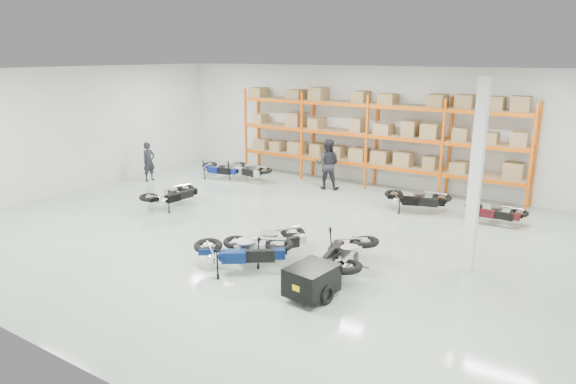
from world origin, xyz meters
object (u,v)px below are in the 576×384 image
Objects in this scene: moto_touring_right at (347,248)px; moto_back_b at (247,166)px; moto_black_far_left at (172,191)px; trailer at (312,280)px; moto_back_a at (221,166)px; moto_back_c at (417,195)px; person_back at (328,164)px; moto_blue_centre at (243,245)px; person_left at (149,162)px; moto_back_d at (495,208)px; moto_silver_left at (269,236)px.

moto_touring_right is 9.51m from moto_back_b.
moto_black_far_left is 7.90m from trailer.
moto_back_a is at bearing 135.69° from moto_touring_right.
moto_black_far_left is 0.99× the size of moto_back_c.
moto_back_c is (8.22, -0.03, 0.01)m from moto_back_a.
moto_back_a is at bearing -5.91° from person_back.
person_back is (-1.97, 7.66, 0.33)m from moto_blue_centre.
person_back is at bearing -64.27° from person_left.
moto_back_d is (2.37, 0.06, -0.08)m from moto_back_c.
person_left reaches higher than moto_back_a.
person_left reaches higher than moto_blue_centre.
moto_back_c is (-0.26, 5.53, -0.05)m from moto_touring_right.
person_left is (-12.79, -1.85, 0.30)m from moto_back_d.
moto_black_far_left is 1.01× the size of moto_back_a.
moto_back_a is 0.98× the size of moto_back_c.
moto_back_b is 7.19m from moto_back_c.
person_left is (-8.69, 4.02, 0.20)m from moto_silver_left.
moto_back_a is 0.94× the size of person_back.
moto_blue_centre is 8.87m from moto_back_b.
moto_black_far_left is at bearing -166.15° from moto_back_b.
moto_back_b is 1.01× the size of moto_back_c.
moto_blue_centre reaches higher than moto_back_b.
person_left reaches higher than moto_black_far_left.
moto_back_d is at bearing -95.42° from moto_silver_left.
moto_blue_centre reaches higher than moto_back_d.
person_left is (-2.20, -1.82, 0.23)m from moto_back_a.
moto_touring_right is at bearing 104.34° from person_back.
person_back is (-4.08, 8.09, 0.53)m from trailer.
moto_black_far_left is 10.16m from moto_back_d.
moto_back_a is 1.14× the size of moto_back_d.
trailer is 7.50m from moto_back_d.
moto_blue_centre is at bearing 112.78° from moto_silver_left.
person_left is at bearing 126.22° from moto_back_a.
moto_back_b reaches higher than moto_back_c.
moto_back_c is 1.17× the size of person_left.
moto_touring_right is 1.08× the size of moto_back_c.
moto_blue_centre is 1.30× the size of moto_back_d.
moto_touring_right is 1.26× the size of moto_back_d.
moto_touring_right is at bearing -142.63° from moto_silver_left.
moto_touring_right is at bearing -126.58° from moto_back_a.
moto_back_a is 8.22m from moto_back_c.
moto_blue_centre is 7.92m from person_back.
moto_back_b is at bearing -80.08° from moto_black_far_left.
person_back reaches higher than moto_back_b.
moto_back_d is (9.33, 4.03, -0.07)m from moto_black_far_left.
moto_touring_right is at bearing -117.44° from moto_back_b.
person_back reaches higher than moto_blue_centre.
moto_touring_right reaches higher than moto_silver_left.
moto_back_d is at bearing -149.54° from moto_black_far_left.
moto_black_far_left is 7.40m from moto_touring_right.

